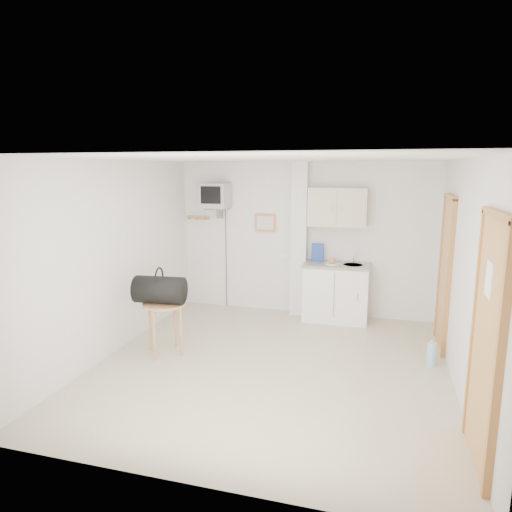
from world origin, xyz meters
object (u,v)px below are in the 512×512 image
(crt_television, at_px, (215,196))
(duffel_bag, at_px, (160,290))
(water_bottle, at_px, (431,354))
(round_table, at_px, (165,311))

(crt_television, distance_m, duffel_bag, 2.29)
(crt_television, relative_size, water_bottle, 6.41)
(crt_television, distance_m, round_table, 2.41)
(round_table, bearing_deg, duffel_bag, -151.91)
(round_table, xyz_separation_m, water_bottle, (3.32, 0.52, -0.43))
(round_table, bearing_deg, water_bottle, 8.87)
(crt_television, xyz_separation_m, water_bottle, (3.35, -1.48, -1.78))
(crt_television, height_order, duffel_bag, crt_television)
(duffel_bag, xyz_separation_m, water_bottle, (3.37, 0.54, -0.71))
(round_table, relative_size, water_bottle, 2.04)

